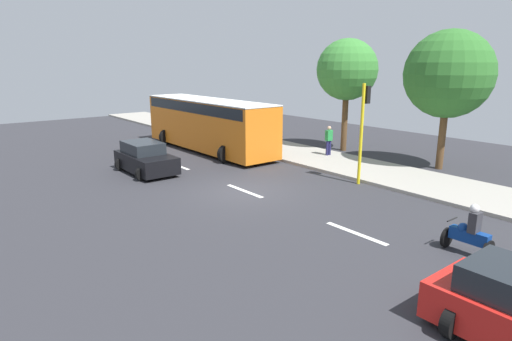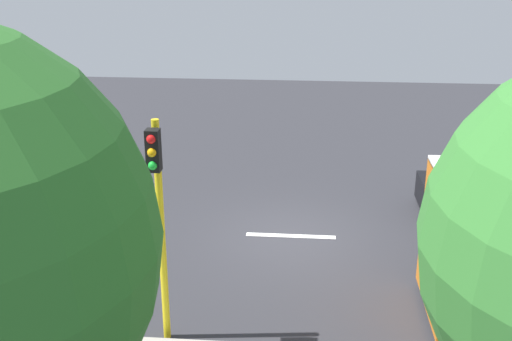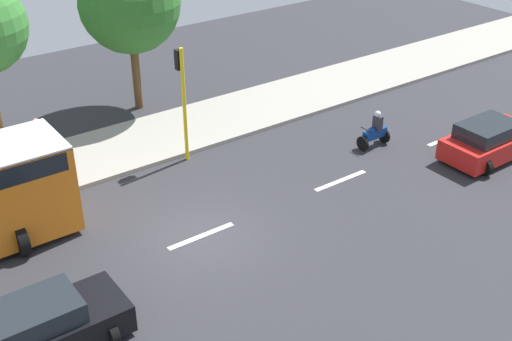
% 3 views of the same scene
% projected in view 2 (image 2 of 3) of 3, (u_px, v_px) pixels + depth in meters
% --- Properties ---
extents(ground_plane, '(40.00, 60.00, 0.10)m').
position_uv_depth(ground_plane, '(291.00, 238.00, 16.69)').
color(ground_plane, '#2D2D33').
extents(lane_stripe_north, '(0.20, 2.40, 0.01)m').
position_uv_depth(lane_stripe_north, '(74.00, 228.00, 17.15)').
color(lane_stripe_north, white).
rests_on(lane_stripe_north, ground).
extents(lane_stripe_mid, '(0.20, 2.40, 0.01)m').
position_uv_depth(lane_stripe_mid, '(291.00, 236.00, 16.67)').
color(lane_stripe_mid, white).
rests_on(lane_stripe_mid, ground).
extents(car_black, '(2.23, 3.84, 1.52)m').
position_uv_depth(car_black, '(491.00, 191.00, 17.77)').
color(car_black, black).
rests_on(car_black, ground).
extents(traffic_light_corner, '(0.49, 0.24, 4.50)m').
position_uv_depth(traffic_light_corner, '(158.00, 204.00, 11.31)').
color(traffic_light_corner, yellow).
rests_on(traffic_light_corner, ground).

